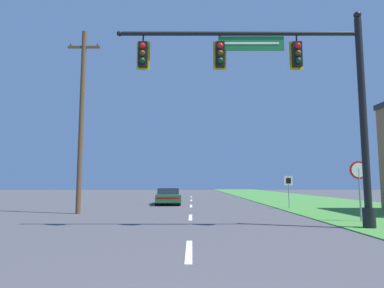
% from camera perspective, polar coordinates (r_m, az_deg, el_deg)
% --- Properties ---
extents(grass_verge_right, '(10.00, 110.00, 0.04)m').
position_cam_1_polar(grass_verge_right, '(34.11, 18.19, -8.89)').
color(grass_verge_right, '#428438').
rests_on(grass_verge_right, ground).
extents(road_center_line, '(0.16, 34.80, 0.01)m').
position_cam_1_polar(road_center_line, '(24.49, -0.00, -10.30)').
color(road_center_line, silver).
rests_on(road_center_line, ground).
extents(signal_mast, '(9.41, 0.47, 8.11)m').
position_cam_1_polar(signal_mast, '(13.44, 16.87, 8.78)').
color(signal_mast, black).
rests_on(signal_mast, grass_verge_right).
extents(car_ahead, '(2.13, 4.59, 1.19)m').
position_cam_1_polar(car_ahead, '(26.50, -3.84, -8.70)').
color(car_ahead, black).
rests_on(car_ahead, ground).
extents(stop_sign, '(0.76, 0.07, 2.50)m').
position_cam_1_polar(stop_sign, '(16.11, 26.24, -4.99)').
color(stop_sign, gray).
rests_on(stop_sign, grass_verge_right).
extents(route_sign_post, '(0.55, 0.06, 2.03)m').
position_cam_1_polar(route_sign_post, '(22.80, 15.96, -6.51)').
color(route_sign_post, gray).
rests_on(route_sign_post, grass_verge_right).
extents(utility_pole_near, '(1.80, 0.26, 10.10)m').
position_cam_1_polar(utility_pole_near, '(19.72, -17.78, 4.29)').
color(utility_pole_near, brown).
rests_on(utility_pole_near, ground).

